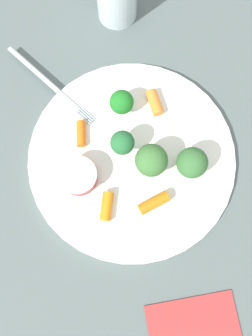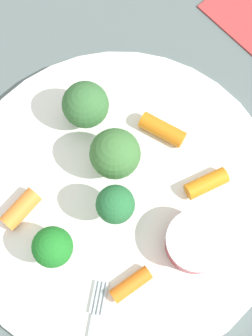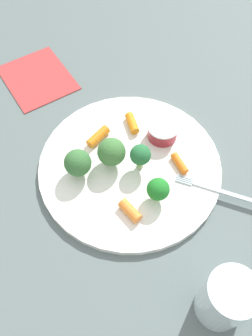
{
  "view_description": "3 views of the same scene",
  "coord_description": "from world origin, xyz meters",
  "px_view_note": "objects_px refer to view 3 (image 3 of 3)",
  "views": [
    {
      "loc": [
        -0.13,
        -0.03,
        0.51
      ],
      "look_at": [
        -0.02,
        0.0,
        0.02
      ],
      "focal_mm": 37.82,
      "sensor_mm": 36.0,
      "label": 1
    },
    {
      "loc": [
        0.02,
        0.11,
        0.45
      ],
      "look_at": [
        -0.01,
        -0.02,
        0.03
      ],
      "focal_mm": 52.26,
      "sensor_mm": 36.0,
      "label": 2
    },
    {
      "loc": [
        0.31,
        -0.04,
        0.5
      ],
      "look_at": [
        0.01,
        -0.01,
        0.02
      ],
      "focal_mm": 37.58,
      "sensor_mm": 36.0,
      "label": 3
    }
  ],
  "objects_px": {
    "napkin": "(37,78)",
    "sauce_cup": "(163,131)",
    "broccoli_floret_0": "(140,155)",
    "carrot_stick_3": "(180,163)",
    "carrot_stick_2": "(98,137)",
    "plate": "(130,166)",
    "carrot_stick_1": "(130,211)",
    "fork": "(230,194)",
    "broccoli_floret_3": "(78,163)",
    "broccoli_floret_1": "(158,189)",
    "drinking_glass": "(225,299)",
    "carrot_stick_0": "(132,123)",
    "broccoli_floret_2": "(111,152)"
  },
  "relations": [
    {
      "from": "broccoli_floret_0",
      "to": "fork",
      "type": "bearing_deg",
      "value": 63.6
    },
    {
      "from": "broccoli_floret_1",
      "to": "carrot_stick_2",
      "type": "height_order",
      "value": "broccoli_floret_1"
    },
    {
      "from": "broccoli_floret_0",
      "to": "carrot_stick_0",
      "type": "relative_size",
      "value": 1.3
    },
    {
      "from": "broccoli_floret_1",
      "to": "broccoli_floret_2",
      "type": "relative_size",
      "value": 0.82
    },
    {
      "from": "broccoli_floret_3",
      "to": "carrot_stick_2",
      "type": "relative_size",
      "value": 1.16
    },
    {
      "from": "carrot_stick_2",
      "to": "drinking_glass",
      "type": "distance_m",
      "value": 0.32
    },
    {
      "from": "carrot_stick_1",
      "to": "napkin",
      "type": "height_order",
      "value": "carrot_stick_1"
    },
    {
      "from": "broccoli_floret_0",
      "to": "fork",
      "type": "height_order",
      "value": "broccoli_floret_0"
    },
    {
      "from": "napkin",
      "to": "broccoli_floret_0",
      "type": "bearing_deg",
      "value": 36.59
    },
    {
      "from": "napkin",
      "to": "sauce_cup",
      "type": "bearing_deg",
      "value": 51.26
    },
    {
      "from": "plate",
      "to": "sauce_cup",
      "type": "bearing_deg",
      "value": 129.8
    },
    {
      "from": "sauce_cup",
      "to": "broccoli_floret_2",
      "type": "height_order",
      "value": "broccoli_floret_2"
    },
    {
      "from": "broccoli_floret_2",
      "to": "carrot_stick_2",
      "type": "bearing_deg",
      "value": -159.1
    },
    {
      "from": "sauce_cup",
      "to": "napkin",
      "type": "bearing_deg",
      "value": -128.74
    },
    {
      "from": "broccoli_floret_0",
      "to": "fork",
      "type": "distance_m",
      "value": 0.15
    },
    {
      "from": "carrot_stick_3",
      "to": "carrot_stick_2",
      "type": "bearing_deg",
      "value": -117.71
    },
    {
      "from": "broccoli_floret_3",
      "to": "carrot_stick_3",
      "type": "height_order",
      "value": "broccoli_floret_3"
    },
    {
      "from": "carrot_stick_1",
      "to": "carrot_stick_2",
      "type": "height_order",
      "value": "same"
    },
    {
      "from": "plate",
      "to": "napkin",
      "type": "relative_size",
      "value": 2.07
    },
    {
      "from": "carrot_stick_0",
      "to": "fork",
      "type": "relative_size",
      "value": 0.24
    },
    {
      "from": "fork",
      "to": "broccoli_floret_1",
      "type": "bearing_deg",
      "value": -93.22
    },
    {
      "from": "carrot_stick_3",
      "to": "fork",
      "type": "relative_size",
      "value": 0.23
    },
    {
      "from": "broccoli_floret_0",
      "to": "carrot_stick_0",
      "type": "height_order",
      "value": "broccoli_floret_0"
    },
    {
      "from": "carrot_stick_0",
      "to": "carrot_stick_2",
      "type": "distance_m",
      "value": 0.07
    },
    {
      "from": "plate",
      "to": "carrot_stick_0",
      "type": "height_order",
      "value": "carrot_stick_0"
    },
    {
      "from": "broccoli_floret_2",
      "to": "broccoli_floret_1",
      "type": "bearing_deg",
      "value": 41.61
    },
    {
      "from": "sauce_cup",
      "to": "carrot_stick_3",
      "type": "height_order",
      "value": "sauce_cup"
    },
    {
      "from": "plate",
      "to": "broccoli_floret_3",
      "type": "bearing_deg",
      "value": -84.53
    },
    {
      "from": "sauce_cup",
      "to": "broccoli_floret_3",
      "type": "height_order",
      "value": "broccoli_floret_3"
    },
    {
      "from": "carrot_stick_3",
      "to": "broccoli_floret_1",
      "type": "bearing_deg",
      "value": -39.55
    },
    {
      "from": "plate",
      "to": "drinking_glass",
      "type": "bearing_deg",
      "value": 21.71
    },
    {
      "from": "broccoli_floret_0",
      "to": "napkin",
      "type": "relative_size",
      "value": 0.35
    },
    {
      "from": "plate",
      "to": "broccoli_floret_2",
      "type": "distance_m",
      "value": 0.05
    },
    {
      "from": "fork",
      "to": "broccoli_floret_0",
      "type": "bearing_deg",
      "value": -116.4
    },
    {
      "from": "plate",
      "to": "broccoli_floret_0",
      "type": "distance_m",
      "value": 0.04
    },
    {
      "from": "broccoli_floret_3",
      "to": "carrot_stick_1",
      "type": "bearing_deg",
      "value": 42.44
    },
    {
      "from": "plate",
      "to": "carrot_stick_3",
      "type": "xyz_separation_m",
      "value": [
        0.01,
        0.08,
        0.01
      ]
    },
    {
      "from": "carrot_stick_0",
      "to": "broccoli_floret_1",
      "type": "bearing_deg",
      "value": 8.58
    },
    {
      "from": "sauce_cup",
      "to": "fork",
      "type": "relative_size",
      "value": 0.32
    },
    {
      "from": "broccoli_floret_0",
      "to": "fork",
      "type": "xyz_separation_m",
      "value": [
        0.07,
        0.13,
        -0.03
      ]
    },
    {
      "from": "broccoli_floret_3",
      "to": "carrot_stick_3",
      "type": "xyz_separation_m",
      "value": [
        0.0,
        0.16,
        -0.02
      ]
    },
    {
      "from": "carrot_stick_0",
      "to": "carrot_stick_2",
      "type": "relative_size",
      "value": 0.9
    },
    {
      "from": "broccoli_floret_3",
      "to": "carrot_stick_2",
      "type": "xyz_separation_m",
      "value": [
        -0.06,
        0.03,
        -0.02
      ]
    },
    {
      "from": "carrot_stick_2",
      "to": "carrot_stick_3",
      "type": "relative_size",
      "value": 1.17
    },
    {
      "from": "broccoli_floret_0",
      "to": "broccoli_floret_1",
      "type": "relative_size",
      "value": 1.14
    },
    {
      "from": "plate",
      "to": "broccoli_floret_1",
      "type": "bearing_deg",
      "value": 27.64
    },
    {
      "from": "fork",
      "to": "napkin",
      "type": "height_order",
      "value": "fork"
    },
    {
      "from": "broccoli_floret_0",
      "to": "carrot_stick_3",
      "type": "xyz_separation_m",
      "value": [
        0.0,
        0.07,
        -0.03
      ]
    },
    {
      "from": "napkin",
      "to": "fork",
      "type": "bearing_deg",
      "value": 45.58
    },
    {
      "from": "carrot_stick_1",
      "to": "carrot_stick_2",
      "type": "xyz_separation_m",
      "value": [
        -0.15,
        -0.04,
        -0.0
      ]
    }
  ]
}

